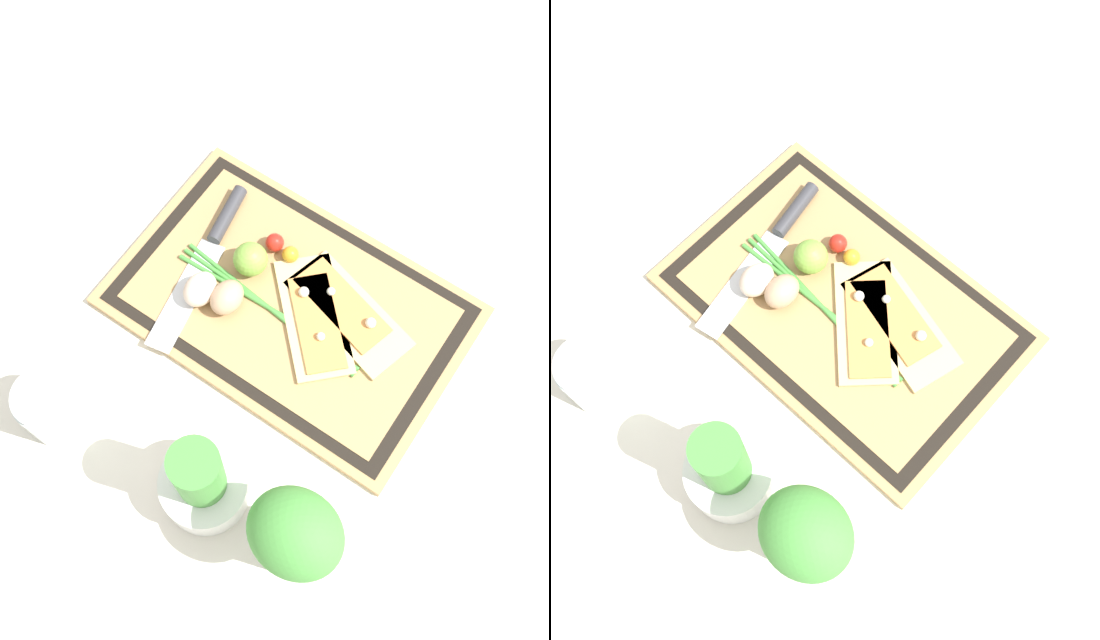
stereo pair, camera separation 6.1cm
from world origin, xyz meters
TOP-DOWN VIEW (x-y plane):
  - ground_plane at (0.00, 0.00)m, footprint 6.00×6.00m
  - cutting_board at (0.00, 0.00)m, footprint 0.51×0.33m
  - pizza_slice_near at (-0.08, -0.03)m, footprint 0.22×0.14m
  - pizza_slice_far at (-0.04, -0.00)m, footprint 0.20×0.20m
  - knife at (0.15, -0.02)m, footprint 0.08×0.29m
  - egg_brown at (0.08, 0.05)m, footprint 0.04×0.06m
  - egg_pink at (0.12, 0.06)m, footprint 0.04×0.06m
  - lime at (0.08, -0.02)m, footprint 0.05×0.05m
  - cherry_tomato_red at (0.07, -0.07)m, footprint 0.03×0.03m
  - cherry_tomato_yellow at (0.04, -0.06)m, footprint 0.03×0.03m
  - scallion_bunch at (0.02, 0.03)m, footprint 0.32×0.04m
  - herb_pot at (-0.06, 0.29)m, footprint 0.12×0.12m
  - sauce_jar at (0.17, 0.32)m, footprint 0.09×0.09m
  - herb_glass at (-0.20, 0.29)m, footprint 0.12×0.10m

SIDE VIEW (x-z plane):
  - ground_plane at x=0.00m, z-range 0.00..0.00m
  - cutting_board at x=0.00m, z-range 0.00..0.02m
  - scallion_bunch at x=0.02m, z-range 0.02..0.02m
  - pizza_slice_near at x=-0.08m, z-range 0.01..0.03m
  - pizza_slice_far at x=-0.04m, z-range 0.01..0.03m
  - knife at x=0.15m, z-range 0.01..0.04m
  - cherry_tomato_yellow at x=0.04m, z-range 0.02..0.04m
  - cherry_tomato_red at x=0.07m, z-range 0.02..0.05m
  - egg_brown at x=0.08m, z-range 0.02..0.06m
  - egg_pink at x=0.12m, z-range 0.02..0.06m
  - lime at x=0.08m, z-range 0.02..0.07m
  - sauce_jar at x=0.17m, z-range -0.01..0.10m
  - herb_pot at x=-0.06m, z-range -0.03..0.17m
  - herb_glass at x=-0.20m, z-range 0.02..0.23m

